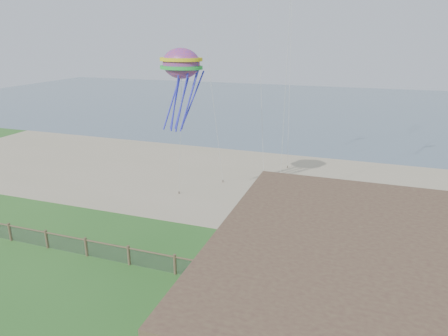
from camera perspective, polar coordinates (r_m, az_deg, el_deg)
The scene contains 6 objects.
sand_beach at distance 37.19m, azimuth 3.80°, elevation -1.98°, with size 72.00×20.00×0.02m, color tan.
ocean at distance 79.27m, azimuth 12.43°, elevation 8.56°, with size 160.00×68.00×0.02m, color slate.
chainlink_fence at distance 23.39m, azimuth -7.01°, elevation -13.65°, with size 36.20×0.20×1.25m, color brown, non-canonical shape.
motel_deck at distance 21.30m, azimuth 27.39°, elevation -20.45°, with size 15.00×2.00×0.50m, color brown.
picnic_table at distance 20.90m, azimuth 13.44°, elevation -19.16°, with size 1.59×1.20×0.67m, color brown, non-canonical shape.
octopus_kite at distance 28.71m, azimuth -6.03°, elevation 11.37°, with size 3.10×2.19×6.38m, color #F45326, non-canonical shape.
Camera 1 is at (9.06, -11.69, 12.89)m, focal length 32.00 mm.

